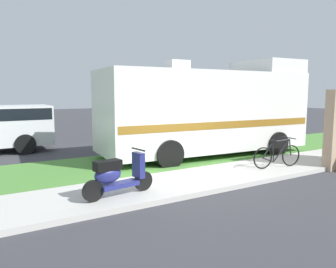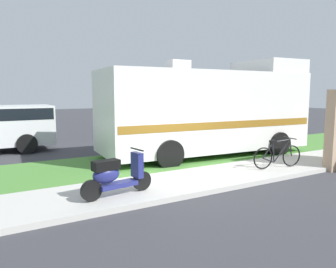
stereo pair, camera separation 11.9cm
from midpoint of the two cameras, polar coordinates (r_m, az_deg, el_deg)
The scene contains 6 objects.
ground_plane at distance 9.48m, azimuth 0.79°, elevation -6.79°, with size 80.00×80.00×0.00m, color #38383D.
sidewalk at distance 8.50m, azimuth 5.09°, elevation -8.06°, with size 24.00×2.00×0.12m.
grass_strip at distance 10.74m, azimuth -3.44°, elevation -4.91°, with size 24.00×3.40×0.08m.
motorhome_rv at distance 11.84m, azimuth 6.65°, elevation 4.22°, with size 7.74×3.12×3.54m.
scooter at distance 6.95m, azimuth -9.56°, elevation -7.20°, with size 1.66×0.54×0.97m.
bicycle at distance 9.99m, azimuth 18.39°, elevation -3.59°, with size 1.64×0.52×0.87m.
Camera 1 is at (-4.89, -7.79, 2.30)m, focal length 34.50 mm.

